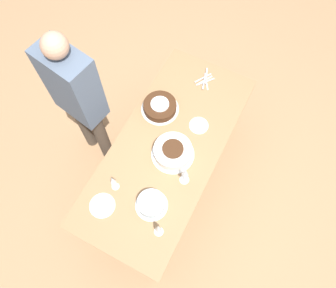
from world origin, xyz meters
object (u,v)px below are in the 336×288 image
at_px(cake_back_decorated, 151,204).
at_px(wine_glass_far, 113,181).
at_px(cake_front_chocolate, 160,107).
at_px(cake_center_white, 173,152).
at_px(person_cutting, 77,95).
at_px(wine_glass_near, 185,173).
at_px(wine_glass_extra, 158,228).

height_order(cake_back_decorated, wine_glass_far, wine_glass_far).
xyz_separation_m(cake_front_chocolate, wine_glass_far, (0.73, 0.02, 0.10)).
relative_size(cake_center_white, person_cutting, 0.21).
bearing_deg(person_cutting, cake_center_white, 9.01).
bearing_deg(wine_glass_near, wine_glass_extra, 1.16).
relative_size(cake_center_white, wine_glass_near, 1.54).
relative_size(cake_center_white, wine_glass_far, 1.70).
distance_m(cake_center_white, cake_back_decorated, 0.43).
xyz_separation_m(cake_center_white, cake_back_decorated, (0.42, 0.05, -0.00)).
xyz_separation_m(wine_glass_near, wine_glass_far, (0.28, -0.43, -0.01)).
bearing_deg(cake_center_white, cake_front_chocolate, -138.52).
bearing_deg(cake_center_white, wine_glass_far, -31.13).
bearing_deg(wine_glass_near, person_cutting, -99.34).
relative_size(wine_glass_near, wine_glass_extra, 1.08).
height_order(cake_front_chocolate, person_cutting, person_cutting).
relative_size(cake_front_chocolate, person_cutting, 0.20).
bearing_deg(cake_back_decorated, person_cutting, -116.92).
bearing_deg(wine_glass_far, wine_glass_extra, 71.95).
height_order(wine_glass_near, wine_glass_far, wine_glass_near).
bearing_deg(cake_back_decorated, cake_center_white, -173.84).
bearing_deg(wine_glass_near, wine_glass_far, -56.85).
height_order(cake_back_decorated, wine_glass_near, wine_glass_near).
relative_size(wine_glass_far, person_cutting, 0.12).
bearing_deg(wine_glass_far, wine_glass_near, 123.15).
relative_size(cake_center_white, wine_glass_extra, 1.66).
height_order(wine_glass_near, person_cutting, person_cutting).
xyz_separation_m(cake_front_chocolate, wine_glass_extra, (0.87, 0.45, 0.09)).
distance_m(cake_center_white, wine_glass_extra, 0.60).
bearing_deg(cake_front_chocolate, wine_glass_extra, 27.34).
height_order(cake_center_white, person_cutting, person_cutting).
bearing_deg(wine_glass_near, cake_center_white, -130.60).
height_order(wine_glass_extra, person_cutting, person_cutting).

